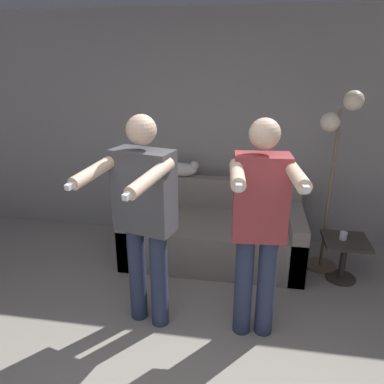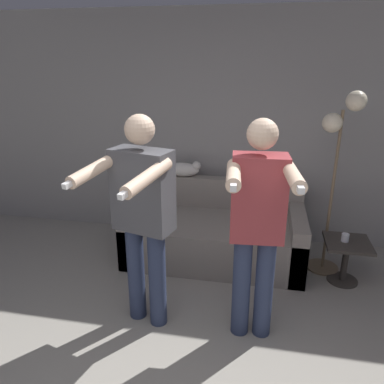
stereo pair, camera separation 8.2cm
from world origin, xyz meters
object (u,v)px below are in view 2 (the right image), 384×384
couch (215,234)px  person_left (142,211)px  cat (183,169)px  floor_lamp (340,143)px  person_right (257,221)px  cup (345,238)px  side_table (346,253)px

couch → person_left: 1.44m
cat → floor_lamp: size_ratio=0.29×
floor_lamp → person_left: bearing=-143.9°
person_right → cat: person_right is taller
cup → floor_lamp: bearing=121.2°
floor_lamp → couch: bearing=178.5°
floor_lamp → side_table: (0.16, -0.21, -1.02)m
cat → cup: bearing=-19.5°
person_left → person_right: (0.86, -0.00, -0.01)m
person_left → cup: 2.00m
couch → person_left: size_ratio=1.09×
cup → cat: bearing=160.5°
couch → side_table: couch is taller
cat → side_table: bearing=-19.3°
person_left → cup: person_left is taller
cat → person_right: bearing=-60.3°
floor_lamp → side_table: bearing=-53.5°
person_right → cat: bearing=114.9°
cat → cup: cat is taller
side_table → cup: 0.16m
floor_lamp → cup: 0.90m
couch → floor_lamp: size_ratio=1.03×
person_left → side_table: (1.72, 0.93, -0.69)m
person_left → floor_lamp: size_ratio=0.95×
cat → side_table: 1.93m
person_right → couch: bearing=106.1°
person_right → floor_lamp: 1.39m
person_right → cup: person_right is taller
cat → floor_lamp: 1.69m
cat → cup: 1.86m
couch → side_table: (1.31, -0.24, 0.04)m
person_right → floor_lamp: size_ratio=0.95×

